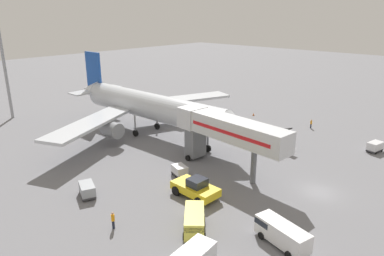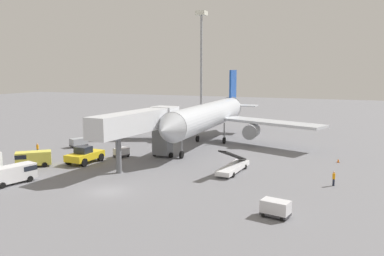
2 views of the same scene
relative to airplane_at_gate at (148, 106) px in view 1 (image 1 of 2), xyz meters
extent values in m
plane|color=slate|center=(-0.48, -30.57, -4.85)|extent=(300.00, 300.00, 0.00)
cylinder|color=silver|center=(0.03, -1.33, 0.11)|extent=(5.05, 30.10, 4.31)
cone|color=silver|center=(0.45, -18.10, 0.11)|extent=(4.31, 3.66, 4.23)
cone|color=silver|center=(-0.41, 16.43, 0.43)|extent=(4.23, 5.63, 4.10)
cube|color=#1947A3|center=(-0.37, 15.05, 4.42)|extent=(0.47, 4.35, 6.90)
cube|color=silver|center=(2.22, 14.72, 0.65)|extent=(5.25, 3.29, 0.24)
cube|color=silver|center=(-2.95, 14.59, 0.65)|extent=(5.25, 3.29, 0.24)
cube|color=silver|center=(10.37, 1.55, -0.86)|extent=(18.59, 10.47, 0.44)
cube|color=silver|center=(-10.44, 1.04, -0.86)|extent=(18.45, 11.23, 0.44)
cylinder|color=gray|center=(7.30, 0.37, -2.38)|extent=(2.54, 3.26, 2.46)
cylinder|color=gray|center=(-7.31, 0.00, -2.38)|extent=(2.54, 3.26, 2.46)
cylinder|color=gray|center=(0.32, -13.03, -2.74)|extent=(0.28, 0.28, 3.12)
cylinder|color=black|center=(0.32, -13.03, -4.30)|extent=(0.38, 1.11, 1.10)
cylinder|color=gray|center=(2.47, 0.53, -2.74)|extent=(0.28, 0.28, 3.12)
cylinder|color=black|center=(2.47, 0.53, -4.30)|extent=(0.38, 1.11, 1.10)
cylinder|color=gray|center=(-2.49, 0.41, -2.74)|extent=(0.28, 0.28, 3.12)
cylinder|color=black|center=(-2.49, 0.41, -4.30)|extent=(0.38, 1.11, 1.10)
cube|color=silver|center=(-3.32, -20.60, 1.16)|extent=(4.37, 15.00, 2.70)
cube|color=red|center=(-4.83, -20.46, 1.16)|extent=(1.20, 12.37, 0.44)
cube|color=silver|center=(-2.57, -12.65, 1.16)|extent=(3.70, 3.11, 2.84)
cube|color=#232833|center=(-2.45, -11.35, 1.41)|extent=(3.31, 0.55, 0.90)
cube|color=slate|center=(-2.63, -13.24, -2.32)|extent=(2.71, 2.03, 4.26)
cylinder|color=black|center=(-4.05, -13.11, -4.45)|extent=(0.37, 0.82, 0.80)
cylinder|color=black|center=(-1.21, -13.38, -4.45)|extent=(0.37, 0.82, 0.80)
cylinder|color=slate|center=(-3.60, -23.55, -2.52)|extent=(0.70, 0.70, 4.66)
cube|color=yellow|center=(-10.90, -20.68, -3.85)|extent=(2.88, 5.58, 0.90)
cube|color=#232833|center=(-10.91, -20.95, -2.95)|extent=(1.94, 1.86, 0.90)
cylinder|color=black|center=(-9.69, -22.50, -4.30)|extent=(0.44, 1.11, 1.10)
cylinder|color=black|center=(-12.24, -22.42, -4.30)|extent=(0.44, 1.11, 1.10)
cylinder|color=black|center=(-9.56, -18.94, -4.30)|extent=(0.44, 1.11, 1.10)
cylinder|color=black|center=(-12.11, -18.85, -4.30)|extent=(0.44, 1.11, 1.10)
cube|color=white|center=(9.49, -17.85, -4.28)|extent=(2.36, 7.56, 0.55)
cube|color=black|center=(9.49, -17.85, -2.69)|extent=(1.54, 7.54, 2.57)
cylinder|color=black|center=(10.20, -20.14, -4.55)|extent=(0.26, 0.61, 0.60)
cylinder|color=black|center=(8.46, -20.01, -4.55)|extent=(0.26, 0.61, 0.60)
cylinder|color=black|center=(10.52, -15.68, -4.55)|extent=(0.26, 0.61, 0.60)
cylinder|color=black|center=(8.78, -15.55, -4.55)|extent=(0.26, 0.61, 0.60)
cube|color=white|center=(-12.13, -32.22, -3.68)|extent=(3.04, 5.54, 1.77)
cube|color=#1E232D|center=(-11.70, -30.48, -3.29)|extent=(2.20, 2.08, 0.57)
cylinder|color=black|center=(-12.58, -30.42, -4.51)|extent=(0.48, 0.74, 0.68)
cylinder|color=black|center=(-10.89, -30.85, -4.51)|extent=(0.48, 0.74, 0.68)
cylinder|color=black|center=(-13.37, -33.59, -4.51)|extent=(0.48, 0.74, 0.68)
cylinder|color=black|center=(-11.67, -34.01, -4.51)|extent=(0.48, 0.74, 0.68)
cube|color=#E5DB4C|center=(-15.86, -25.03, -3.70)|extent=(4.54, 4.30, 1.74)
cube|color=#1E232D|center=(-16.99, -26.03, -3.31)|extent=(2.29, 2.33, 0.56)
cylinder|color=black|center=(-16.31, -26.60, -4.51)|extent=(0.73, 0.70, 0.68)
cylinder|color=black|center=(-17.47, -25.29, -4.51)|extent=(0.73, 0.70, 0.68)
cylinder|color=black|center=(-14.24, -24.78, -4.51)|extent=(0.73, 0.70, 0.68)
cylinder|color=black|center=(-15.40, -23.47, -4.51)|extent=(0.73, 0.70, 0.68)
cube|color=#38383D|center=(17.30, -31.31, -4.56)|extent=(2.66, 1.89, 0.22)
cube|color=silver|center=(17.30, -31.31, -3.90)|extent=(2.66, 1.89, 1.10)
cylinder|color=black|center=(18.26, -30.83, -4.67)|extent=(0.38, 0.19, 0.36)
cylinder|color=black|center=(18.00, -32.12, -4.67)|extent=(0.38, 0.19, 0.36)
cylinder|color=black|center=(16.61, -30.49, -4.67)|extent=(0.38, 0.19, 0.36)
cylinder|color=black|center=(16.34, -31.78, -4.67)|extent=(0.38, 0.19, 0.36)
cube|color=#38383D|center=(-19.06, -11.57, -4.56)|extent=(2.41, 3.08, 0.22)
cube|color=#999EA5|center=(-19.06, -11.57, -3.92)|extent=(2.41, 3.08, 1.07)
cylinder|color=black|center=(-19.34, -10.43, -4.67)|extent=(0.25, 0.38, 0.36)
cylinder|color=black|center=(-18.06, -10.95, -4.67)|extent=(0.25, 0.38, 0.36)
cylinder|color=black|center=(-20.06, -12.19, -4.67)|extent=(0.25, 0.38, 0.36)
cylinder|color=black|center=(-18.78, -12.71, -4.67)|extent=(0.25, 0.38, 0.36)
cube|color=#38383D|center=(-8.25, -15.60, -4.56)|extent=(2.01, 2.36, 0.22)
cube|color=silver|center=(-8.25, -15.60, -3.97)|extent=(2.01, 2.36, 0.97)
cylinder|color=black|center=(-8.68, -14.73, -4.67)|extent=(0.22, 0.38, 0.36)
cylinder|color=black|center=(-7.39, -15.14, -4.67)|extent=(0.22, 0.38, 0.36)
cylinder|color=black|center=(-9.10, -16.07, -4.67)|extent=(0.22, 0.38, 0.36)
cylinder|color=black|center=(-7.82, -16.48, -4.67)|extent=(0.22, 0.38, 0.36)
cylinder|color=#1E2333|center=(-20.84, -19.02, -4.42)|extent=(0.28, 0.28, 0.86)
cylinder|color=orange|center=(-20.84, -19.02, -3.66)|extent=(0.38, 0.38, 0.68)
sphere|color=tan|center=(-20.84, -19.02, -3.19)|extent=(0.23, 0.23, 0.23)
cylinder|color=#1E2333|center=(21.50, -19.35, -4.46)|extent=(0.28, 0.28, 0.79)
cylinder|color=orange|center=(21.50, -19.35, -3.75)|extent=(0.38, 0.38, 0.63)
sphere|color=tan|center=(21.50, -19.35, -3.31)|extent=(0.21, 0.21, 0.21)
cube|color=black|center=(21.51, -7.22, -4.84)|extent=(0.36, 0.36, 0.03)
cone|color=orange|center=(21.51, -7.22, -4.56)|extent=(0.31, 0.31, 0.53)
cylinder|color=#93969B|center=(-11.96, 26.93, 7.99)|extent=(0.56, 0.56, 25.69)
camera|label=1|loc=(-37.45, -44.58, 15.06)|focal=33.21mm
camera|label=2|loc=(23.18, -64.89, 7.87)|focal=37.31mm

